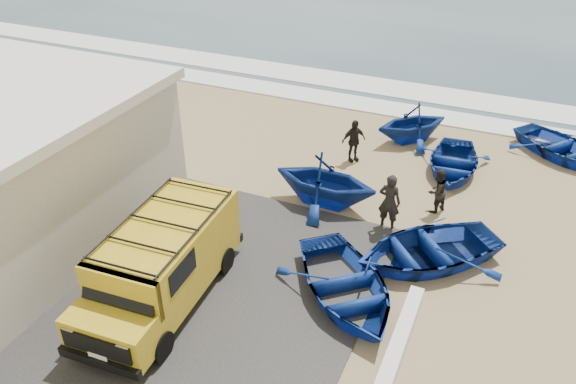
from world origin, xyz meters
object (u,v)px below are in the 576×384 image
(van, at_px, (163,261))
(fisherman_front, at_px, (389,202))
(fisherman_middle, at_px, (437,191))
(fisherman_back, at_px, (354,141))
(boat_mid_left, at_px, (325,180))
(boat_near_left, at_px, (346,286))
(parapet, at_px, (385,382))
(boat_far_left, at_px, (412,123))
(boat_far_right, at_px, (563,147))
(boat_mid_right, at_px, (453,163))
(boat_near_right, at_px, (427,249))

(van, xyz_separation_m, fisherman_front, (4.41, 5.43, -0.28))
(fisherman_middle, distance_m, fisherman_back, 4.14)
(fisherman_back, bearing_deg, fisherman_front, -103.80)
(boat_mid_left, height_order, fisherman_back, boat_mid_left)
(boat_near_left, bearing_deg, parapet, -95.35)
(fisherman_front, relative_size, fisherman_back, 1.14)
(van, relative_size, boat_mid_left, 1.57)
(parapet, bearing_deg, fisherman_back, 112.01)
(boat_far_left, height_order, boat_far_right, boat_far_left)
(boat_mid_left, bearing_deg, boat_mid_right, -40.09)
(boat_mid_left, relative_size, fisherman_back, 2.11)
(parapet, height_order, boat_far_right, boat_far_right)
(van, relative_size, boat_far_right, 1.37)
(boat_near_right, distance_m, fisherman_front, 1.96)
(boat_near_right, bearing_deg, van, -96.16)
(boat_mid_right, height_order, fisherman_middle, fisherman_middle)
(boat_near_right, height_order, fisherman_middle, fisherman_middle)
(van, distance_m, boat_mid_left, 6.30)
(boat_far_right, relative_size, fisherman_middle, 2.61)
(boat_far_left, xyz_separation_m, boat_far_right, (5.57, 0.97, -0.39))
(boat_near_right, height_order, boat_mid_left, boat_mid_left)
(boat_far_right, bearing_deg, fisherman_front, -176.67)
(boat_near_right, xyz_separation_m, boat_far_right, (3.38, 8.38, -0.04))
(parapet, relative_size, boat_mid_left, 1.74)
(boat_near_right, bearing_deg, parapet, -40.23)
(parapet, relative_size, boat_mid_right, 1.63)
(boat_mid_right, relative_size, fisherman_back, 2.25)
(fisherman_middle, height_order, fisherman_back, fisherman_back)
(boat_near_left, bearing_deg, van, 162.36)
(boat_mid_left, bearing_deg, fisherman_middle, -70.94)
(boat_near_right, height_order, boat_far_left, boat_far_left)
(boat_mid_right, xyz_separation_m, fisherman_front, (-1.23, -4.33, 0.55))
(van, xyz_separation_m, fisherman_back, (2.06, 9.16, -0.40))
(van, height_order, boat_near_left, van)
(boat_mid_right, bearing_deg, fisherman_back, -175.23)
(fisherman_front, bearing_deg, boat_mid_left, -10.55)
(boat_near_right, distance_m, fisherman_middle, 2.77)
(fisherman_middle, bearing_deg, van, -5.03)
(boat_mid_right, xyz_separation_m, boat_far_right, (3.61, 2.84, 0.03))
(boat_near_left, relative_size, boat_far_right, 1.07)
(boat_mid_right, distance_m, boat_far_left, 2.74)
(van, bearing_deg, boat_mid_left, 66.57)
(boat_mid_right, bearing_deg, boat_far_left, 131.56)
(van, distance_m, fisherman_middle, 8.92)
(fisherman_middle, bearing_deg, parapet, 36.94)
(boat_near_right, bearing_deg, boat_mid_left, -156.41)
(fisherman_back, bearing_deg, fisherman_middle, -78.13)
(parapet, bearing_deg, boat_far_left, 100.80)
(boat_mid_left, relative_size, boat_mid_right, 0.94)
(boat_near_left, bearing_deg, fisherman_front, 46.72)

